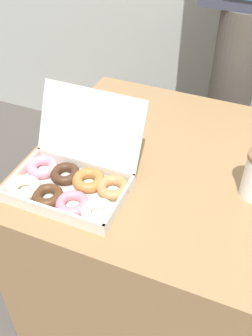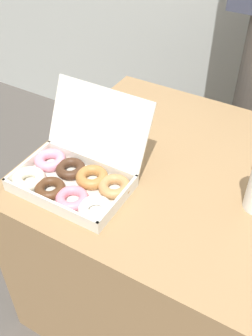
{
  "view_description": "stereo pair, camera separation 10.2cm",
  "coord_description": "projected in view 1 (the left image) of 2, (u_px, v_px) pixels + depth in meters",
  "views": [
    {
      "loc": [
        0.07,
        -0.93,
        1.5
      ],
      "look_at": [
        -0.23,
        -0.21,
        0.82
      ],
      "focal_mm": 42.0,
      "sensor_mm": 36.0,
      "label": 1
    },
    {
      "loc": [
        0.16,
        -0.88,
        1.5
      ],
      "look_at": [
        -0.23,
        -0.21,
        0.82
      ],
      "focal_mm": 42.0,
      "sensor_mm": 36.0,
      "label": 2
    }
  ],
  "objects": [
    {
      "name": "person_customer",
      "position": [
        248.0,
        3.0,
        1.51
      ],
      "size": [
        0.36,
        0.2,
        1.78
      ],
      "color": "#4C4742",
      "rests_on": "ground_plane"
    },
    {
      "name": "donut_box",
      "position": [
        71.0,
        180.0,
        1.12
      ],
      "size": [
        0.36,
        0.32,
        0.23
      ],
      "color": "silver",
      "rests_on": "table"
    },
    {
      "name": "table",
      "position": [
        207.0,
        247.0,
        1.42
      ],
      "size": [
        1.19,
        0.85,
        0.7
      ],
      "color": "#99754C",
      "rests_on": "ground_plane"
    },
    {
      "name": "ground_plane",
      "position": [
        195.0,
        299.0,
        1.65
      ],
      "size": [
        14.0,
        14.0,
        0.0
      ],
      "primitive_type": "plane",
      "color": "#4C4742"
    }
  ]
}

